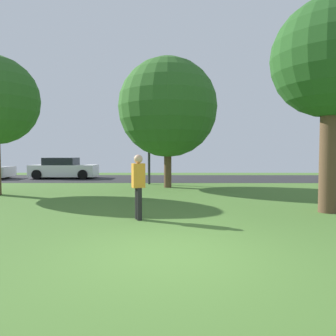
# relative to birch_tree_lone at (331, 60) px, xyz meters

# --- Properties ---
(ground_plane) EXTENTS (44.00, 44.00, 0.00)m
(ground_plane) POSITION_rel_birch_tree_lone_xyz_m (-4.75, -3.92, -4.47)
(ground_plane) COLOR #47702D
(road_strip) EXTENTS (44.00, 6.40, 0.01)m
(road_strip) POSITION_rel_birch_tree_lone_xyz_m (-4.75, 12.08, -4.47)
(road_strip) COLOR #28282B
(road_strip) RESTS_ON ground_plane
(birch_tree_lone) EXTENTS (3.42, 3.42, 6.24)m
(birch_tree_lone) POSITION_rel_birch_tree_lone_xyz_m (0.00, 0.00, 0.00)
(birch_tree_lone) COLOR brown
(birch_tree_lone) RESTS_ON ground_plane
(oak_tree_center) EXTENTS (4.99, 4.99, 6.54)m
(oak_tree_center) POSITION_rel_birch_tree_lone_xyz_m (-4.80, 6.66, -0.43)
(oak_tree_center) COLOR brown
(oak_tree_center) RESTS_ON ground_plane
(person_catcher) EXTENTS (0.38, 0.33, 1.73)m
(person_catcher) POSITION_rel_birch_tree_lone_xyz_m (-5.53, -1.06, -3.51)
(person_catcher) COLOR black
(person_catcher) RESTS_ON ground_plane
(parked_car_white) EXTENTS (4.34, 2.12, 1.42)m
(parked_car_white) POSITION_rel_birch_tree_lone_xyz_m (-11.99, 12.20, -3.81)
(parked_car_white) COLOR white
(parked_car_white) RESTS_ON ground_plane
(street_lamp_post) EXTENTS (0.14, 0.14, 4.50)m
(street_lamp_post) POSITION_rel_birch_tree_lone_xyz_m (-5.86, 8.28, -2.22)
(street_lamp_post) COLOR #2D2D33
(street_lamp_post) RESTS_ON ground_plane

